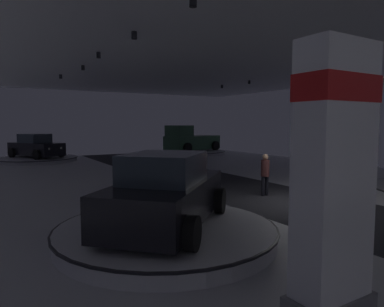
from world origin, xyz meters
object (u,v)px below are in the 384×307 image
at_px(display_car_deep_left, 36,147).
at_px(display_platform_deep_right, 193,152).
at_px(display_car_near_left, 166,193).
at_px(display_platform_near_left, 167,232).
at_px(pickup_truck_deep_right, 190,141).
at_px(visitor_walking_near, 265,172).
at_px(column_right, 346,123).
at_px(brand_sign_pylon, 334,179).
at_px(display_platform_deep_left, 37,159).

relative_size(display_car_deep_left, display_platform_deep_right, 0.77).
bearing_deg(display_car_near_left, display_platform_near_left, 44.55).
distance_m(pickup_truck_deep_right, display_car_near_left, 23.30).
bearing_deg(visitor_walking_near, display_car_near_left, -153.71).
relative_size(display_platform_near_left, visitor_walking_near, 3.24).
bearing_deg(display_car_deep_left, column_right, -59.76).
bearing_deg(display_platform_deep_right, pickup_truck_deep_right, -163.52).
distance_m(column_right, brand_sign_pylon, 11.45).
distance_m(display_platform_near_left, display_car_near_left, 0.93).
bearing_deg(visitor_walking_near, pickup_truck_deep_right, 68.74).
bearing_deg(pickup_truck_deep_right, display_platform_near_left, -121.48).
relative_size(display_platform_deep_left, display_platform_near_left, 1.11).
relative_size(column_right, display_car_deep_left, 1.21).
bearing_deg(display_platform_deep_left, pickup_truck_deep_right, -1.99).
distance_m(display_platform_deep_left, pickup_truck_deep_right, 12.71).
height_order(pickup_truck_deep_right, visitor_walking_near, pickup_truck_deep_right).
bearing_deg(pickup_truck_deep_right, display_platform_deep_left, 178.01).
distance_m(brand_sign_pylon, display_platform_deep_left, 24.45).
distance_m(display_car_deep_left, display_platform_near_left, 20.34).
bearing_deg(display_car_near_left, brand_sign_pylon, -82.26).
distance_m(brand_sign_pylon, pickup_truck_deep_right, 26.61).
bearing_deg(display_car_near_left, display_platform_deep_right, 57.98).
xyz_separation_m(display_platform_deep_right, display_platform_near_left, (-12.46, -19.93, 0.05)).
xyz_separation_m(pickup_truck_deep_right, display_platform_near_left, (-12.15, -19.84, -1.01)).
xyz_separation_m(display_platform_deep_right, pickup_truck_deep_right, (-0.31, -0.09, 1.05)).
relative_size(display_platform_deep_left, display_car_deep_left, 1.25).
relative_size(brand_sign_pylon, display_car_near_left, 0.90).
xyz_separation_m(brand_sign_pylon, display_car_near_left, (-0.55, 4.06, -0.85)).
distance_m(column_right, display_car_near_left, 10.33).
height_order(column_right, pickup_truck_deep_right, column_right).
bearing_deg(display_platform_deep_right, display_car_deep_left, 178.34).
bearing_deg(visitor_walking_near, display_car_deep_left, 108.82).
distance_m(display_car_near_left, visitor_walking_near, 6.14).
xyz_separation_m(display_platform_deep_right, visitor_walking_near, (-6.98, -17.24, 0.75)).
xyz_separation_m(brand_sign_pylon, pickup_truck_deep_right, (11.62, 23.92, -0.77)).
relative_size(column_right, display_platform_deep_left, 0.97).
xyz_separation_m(column_right, brand_sign_pylon, (-9.33, -6.58, -0.77)).
relative_size(display_platform_deep_right, display_platform_near_left, 1.15).
height_order(display_car_deep_left, display_car_near_left, display_car_near_left).
height_order(display_platform_deep_right, display_car_near_left, display_car_near_left).
height_order(display_car_deep_left, display_platform_deep_right, display_car_deep_left).
distance_m(display_car_deep_left, display_car_near_left, 20.34).
bearing_deg(brand_sign_pylon, pickup_truck_deep_right, 64.09).
bearing_deg(display_platform_deep_left, display_car_deep_left, 118.71).
height_order(brand_sign_pylon, display_car_near_left, brand_sign_pylon).
relative_size(display_platform_deep_left, visitor_walking_near, 3.58).
height_order(column_right, display_car_deep_left, column_right).
distance_m(brand_sign_pylon, display_car_near_left, 4.18).
relative_size(brand_sign_pylon, display_platform_deep_left, 0.67).
bearing_deg(display_car_deep_left, display_car_near_left, -88.60).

